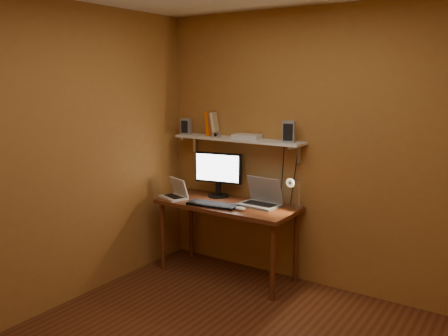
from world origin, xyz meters
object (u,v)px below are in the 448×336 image
Objects in this scene: monitor at (218,172)px; keyboard at (212,205)px; desk at (227,212)px; netbook at (176,193)px; shelf_camera at (217,135)px; mouse at (240,209)px; speaker_right at (289,132)px; desk_lamp at (295,189)px; wall_shelf at (238,140)px; router at (247,136)px; laptop at (262,198)px; speaker_left at (186,126)px.

keyboard is (0.16, -0.34, -0.25)m from monitor.
monitor is (-0.23, 0.17, 0.34)m from desk.
shelf_camera is at bearing 54.00° from netbook.
desk is 2.83× the size of keyboard.
keyboard is 0.72m from shelf_camera.
speaker_right reaches higher than mouse.
monitor is at bearing 176.89° from desk_lamp.
wall_shelf is 5.26× the size of router.
router is (-0.56, 0.07, 0.44)m from desk_lamp.
laptop is 1.15m from speaker_left.
wall_shelf reaches higher than desk_lamp.
monitor is 1.03× the size of keyboard.
desk is 0.20m from keyboard.
desk is 8.43× the size of speaker_left.
wall_shelf reaches higher than keyboard.
netbook is (-0.56, -0.12, 0.14)m from desk.
shelf_camera is at bearing 169.54° from speaker_right.
laptop is 0.70m from speaker_right.
desk_lamp is at bearing -5.88° from wall_shelf.
laptop is 0.29m from mouse.
monitor is 0.58m from laptop.
keyboard is 4.96× the size of shelf_camera.
speaker_right is at bearing -14.22° from speaker_left.
speaker_left is at bearing 152.37° from mouse.
netbook is 0.80m from mouse.
shelf_camera is at bearing -159.57° from wall_shelf.
shelf_camera is at bearing -22.53° from speaker_left.
keyboard is 2.98× the size of speaker_left.
router is (0.33, 0.02, 0.39)m from monitor.
netbook is at bearing -88.73° from speaker_left.
netbook is at bearing -149.32° from monitor.
desk_lamp is (0.89, -0.05, -0.05)m from monitor.
router reaches higher than monitor.
keyboard is 0.31m from mouse.
mouse is 0.61× the size of speaker_left.
desk_lamp is at bearing -16.96° from speaker_left.
mouse is (0.47, -0.33, -0.24)m from monitor.
monitor is at bearing -175.97° from router.
desk is at bearing -154.45° from laptop.
monitor is 0.89m from desk_lamp.
speaker_left is 0.62× the size of router.
router is (-0.46, 0.01, -0.08)m from speaker_right.
speaker_right is at bearing 148.73° from desk_lamp.
netbook is 1.33m from speaker_right.
desk is 13.92× the size of mouse.
mouse is (0.80, -0.04, -0.04)m from netbook.
speaker_left reaches higher than laptop.
netbook is 0.67× the size of keyboard.
router is at bearing 166.22° from laptop.
speaker_right reaches higher than speaker_left.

